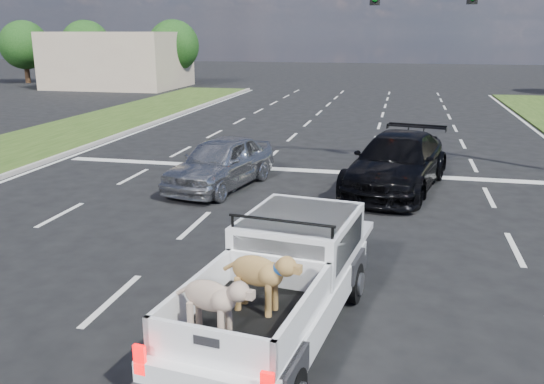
{
  "coord_description": "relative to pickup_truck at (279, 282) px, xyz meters",
  "views": [
    {
      "loc": [
        2.82,
        -7.98,
        4.32
      ],
      "look_at": [
        0.55,
        2.0,
        1.48
      ],
      "focal_mm": 38.0,
      "sensor_mm": 36.0,
      "label": 1
    }
  ],
  "objects": [
    {
      "name": "tree_far_b",
      "position": [
        -25.21,
        38.44,
        2.46
      ],
      "size": [
        4.2,
        4.2,
        5.4
      ],
      "color": "#332114",
      "rests_on": "ground"
    },
    {
      "name": "road_markings",
      "position": [
        -1.21,
        7.0,
        -0.82
      ],
      "size": [
        17.75,
        60.0,
        0.01
      ],
      "color": "silver",
      "rests_on": "ground"
    },
    {
      "name": "pickup_truck",
      "position": [
        0.0,
        0.0,
        0.0
      ],
      "size": [
        2.29,
        4.91,
        1.77
      ],
      "rotation": [
        0.0,
        0.0,
        -0.13
      ],
      "color": "black",
      "rests_on": "ground"
    },
    {
      "name": "tree_far_a",
      "position": [
        -31.21,
        38.44,
        2.46
      ],
      "size": [
        4.2,
        4.2,
        5.4
      ],
      "color": "#332114",
      "rests_on": "ground"
    },
    {
      "name": "silver_sedan",
      "position": [
        -3.41,
        7.86,
        -0.09
      ],
      "size": [
        2.59,
        4.58,
        1.47
      ],
      "primitive_type": "imported",
      "rotation": [
        0.0,
        0.0,
        -0.21
      ],
      "color": "#A3A5AA",
      "rests_on": "ground"
    },
    {
      "name": "tree_far_c",
      "position": [
        -17.21,
        38.44,
        2.46
      ],
      "size": [
        4.2,
        4.2,
        5.4
      ],
      "color": "#332114",
      "rests_on": "ground"
    },
    {
      "name": "building_left",
      "position": [
        -21.21,
        36.44,
        1.37
      ],
      "size": [
        10.0,
        8.0,
        4.4
      ],
      "primitive_type": "cube",
      "color": "#B7A68C",
      "rests_on": "ground"
    },
    {
      "name": "black_coupe",
      "position": [
        1.53,
        8.72,
        -0.05
      ],
      "size": [
        3.28,
        5.75,
        1.57
      ],
      "primitive_type": "imported",
      "rotation": [
        0.0,
        0.0,
        -0.21
      ],
      "color": "black",
      "rests_on": "ground"
    },
    {
      "name": "ground",
      "position": [
        -1.21,
        0.44,
        -0.83
      ],
      "size": [
        160.0,
        160.0,
        0.0
      ],
      "primitive_type": "plane",
      "color": "black",
      "rests_on": "ground"
    }
  ]
}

